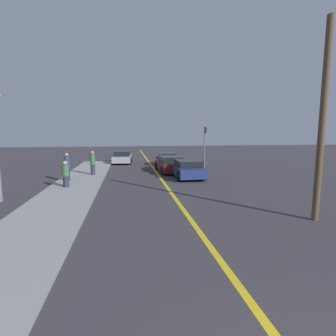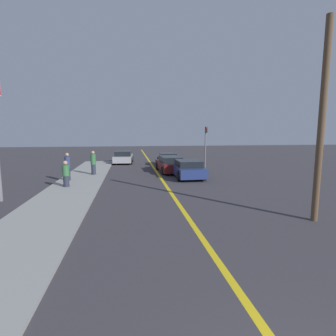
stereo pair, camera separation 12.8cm
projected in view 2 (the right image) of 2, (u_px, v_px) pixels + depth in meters
The scene contains 11 objects.
road_center_line at pixel (160, 176), 19.83m from camera, with size 0.20×60.00×0.01m.
sidewalk_left at pixel (73, 189), 15.23m from camera, with size 3.00×28.25×0.11m.
car_near_right_lane at pixel (188, 169), 19.15m from camera, with size 2.04×4.08×1.30m.
car_ahead_center at pixel (170, 164), 21.99m from camera, with size 2.08×4.69×1.31m.
car_far_distant at pixel (168, 159), 26.28m from camera, with size 2.01×3.91×1.24m.
car_parked_left_lot at pixel (123, 157), 28.04m from camera, with size 2.17×4.09×1.31m.
pedestrian_near_curb at pixel (66, 174), 15.45m from camera, with size 0.39×0.39×1.55m.
pedestrian_mid_group at pixel (68, 167), 17.46m from camera, with size 0.36×0.36×1.84m.
pedestrian_far_standing at pixel (93, 163), 19.88m from camera, with size 0.39×0.39×1.80m.
traffic_light at pixel (206, 143), 24.19m from camera, with size 0.18×0.40×3.80m.
utility_pole at pixel (322, 123), 9.44m from camera, with size 0.24×0.24×7.34m.
Camera 2 is at (-2.22, -1.44, 3.35)m, focal length 28.00 mm.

